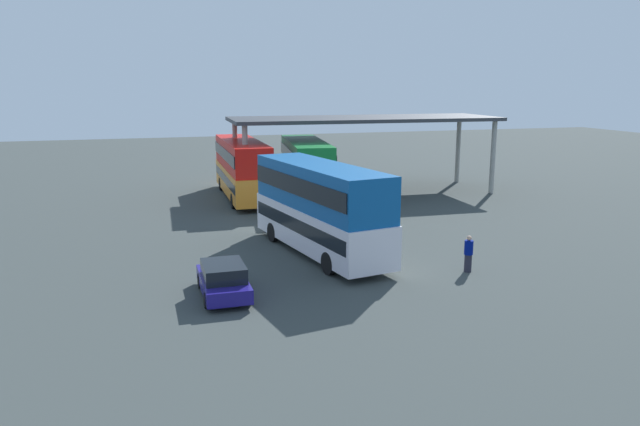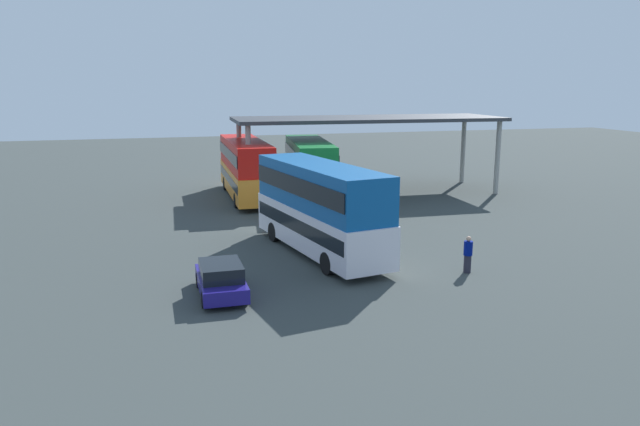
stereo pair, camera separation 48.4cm
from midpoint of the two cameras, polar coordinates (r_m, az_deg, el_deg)
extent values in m
plane|color=#373E3C|center=(26.75, 4.95, -5.43)|extent=(140.00, 140.00, 0.00)
cube|color=white|center=(28.92, 0.48, -1.34)|extent=(4.26, 10.31, 1.91)
cube|color=#0D4F92|center=(28.52, 0.49, 2.56)|extent=(4.15, 10.10, 2.07)
cube|color=black|center=(28.87, 0.48, -0.90)|extent=(4.22, 9.92, 0.65)
cube|color=black|center=(28.50, 0.49, 2.76)|extent=(4.22, 9.92, 0.83)
cube|color=black|center=(33.27, -3.33, 0.94)|extent=(2.15, 0.48, 1.15)
cube|color=orange|center=(33.10, -3.35, 2.50)|extent=(1.77, 0.39, 0.36)
cylinder|color=black|center=(31.41, -3.94, -1.79)|extent=(0.45, 1.03, 1.00)
cylinder|color=black|center=(32.31, -0.15, -1.36)|extent=(0.45, 1.03, 1.00)
cylinder|color=black|center=(25.96, 1.26, -4.78)|extent=(0.45, 1.03, 1.00)
cylinder|color=black|center=(27.05, 5.61, -4.14)|extent=(0.45, 1.03, 1.00)
cube|color=navy|center=(23.78, -8.76, -6.55)|extent=(1.69, 3.79, 0.55)
cube|color=black|center=(23.43, -8.75, -5.39)|extent=(1.55, 2.08, 0.58)
cylinder|color=black|center=(24.88, -10.83, -6.25)|extent=(0.20, 0.60, 0.60)
cylinder|color=black|center=(25.04, -7.36, -6.01)|extent=(0.20, 0.60, 0.60)
cylinder|color=black|center=(22.67, -10.29, -8.08)|extent=(0.20, 0.60, 0.60)
cylinder|color=black|center=(22.85, -6.47, -7.80)|extent=(0.20, 0.60, 0.60)
cube|color=orange|center=(43.41, -6.68, 3.07)|extent=(2.76, 11.38, 1.80)
cube|color=red|center=(43.15, -6.74, 5.54)|extent=(2.68, 11.15, 1.95)
cube|color=black|center=(43.37, -6.69, 3.36)|extent=(2.78, 10.93, 0.61)
cube|color=black|center=(43.14, -6.75, 5.66)|extent=(2.78, 10.93, 0.78)
cube|color=black|center=(48.87, -7.62, 4.39)|extent=(2.13, 0.15, 1.08)
cube|color=orange|center=(48.76, -7.65, 5.40)|extent=(1.75, 0.12, 0.36)
cylinder|color=black|center=(46.83, -8.64, 2.76)|extent=(0.30, 1.01, 1.00)
cylinder|color=black|center=(47.12, -5.90, 2.89)|extent=(0.30, 1.01, 1.00)
cylinder|color=black|center=(39.97, -7.55, 1.17)|extent=(0.30, 1.01, 1.00)
cylinder|color=black|center=(40.30, -4.36, 1.33)|extent=(0.30, 1.01, 1.00)
cube|color=silver|center=(42.32, -0.67, 2.94)|extent=(3.84, 10.31, 1.83)
cube|color=#11702D|center=(42.05, -0.67, 5.50)|extent=(3.74, 10.10, 1.98)
cube|color=black|center=(42.28, -0.67, 3.23)|extent=(3.82, 9.92, 0.62)
cube|color=black|center=(42.04, -0.67, 5.64)|extent=(3.82, 9.92, 0.79)
cube|color=black|center=(47.16, -1.47, 4.23)|extent=(2.13, 0.39, 1.10)
cube|color=orange|center=(47.05, -1.47, 5.29)|extent=(1.75, 0.32, 0.36)
cylinder|color=black|center=(45.37, -2.61, 2.58)|extent=(0.41, 1.03, 1.00)
cylinder|color=black|center=(45.65, 0.23, 2.65)|extent=(0.41, 1.03, 1.00)
cylinder|color=black|center=(39.27, -1.71, 1.07)|extent=(0.41, 1.03, 1.00)
cylinder|color=black|center=(39.58, 1.56, 1.16)|extent=(0.41, 1.03, 1.00)
cube|color=#33353A|center=(44.79, 4.86, 8.86)|extent=(19.73, 7.36, 0.25)
cylinder|color=#9E9B93|center=(51.11, 13.63, 5.81)|extent=(0.36, 0.36, 5.37)
cylinder|color=#9E9B93|center=(46.37, 16.71, 5.01)|extent=(0.36, 0.36, 5.37)
cylinder|color=#9E9B93|center=(45.71, -7.31, 5.33)|extent=(0.36, 0.36, 5.37)
cylinder|color=#9E9B93|center=(40.34, -6.40, 4.45)|extent=(0.36, 0.36, 5.37)
cylinder|color=#262633|center=(27.09, 14.25, -4.67)|extent=(0.32, 0.32, 0.78)
cylinder|color=navy|center=(26.90, 14.33, -3.24)|extent=(0.38, 0.38, 0.62)
sphere|color=tan|center=(26.80, 14.37, -2.38)|extent=(0.22, 0.22, 0.22)
camera|label=1|loc=(0.24, -89.52, 0.10)|focal=33.88mm
camera|label=2|loc=(0.24, 90.48, -0.10)|focal=33.88mm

